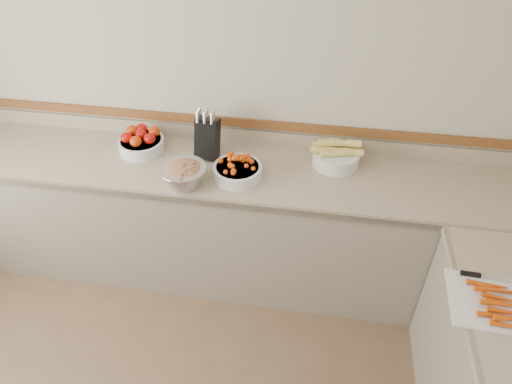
% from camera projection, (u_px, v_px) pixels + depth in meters
% --- Properties ---
extents(back_wall, '(4.00, 0.00, 4.00)m').
position_uv_depth(back_wall, '(217.00, 84.00, 2.83)').
color(back_wall, '#BBB19B').
rests_on(back_wall, ground_plane).
extents(counter_back, '(4.00, 0.65, 1.08)m').
position_uv_depth(counter_back, '(213.00, 220.00, 3.11)').
color(counter_back, tan).
rests_on(counter_back, ground_plane).
extents(knife_block, '(0.15, 0.18, 0.33)m').
position_uv_depth(knife_block, '(207.00, 137.00, 2.84)').
color(knife_block, black).
rests_on(knife_block, counter_back).
extents(tomato_bowl, '(0.30, 0.30, 0.15)m').
position_uv_depth(tomato_bowl, '(141.00, 142.00, 2.94)').
color(tomato_bowl, silver).
rests_on(tomato_bowl, counter_back).
extents(cherry_tomato_bowl, '(0.30, 0.30, 0.16)m').
position_uv_depth(cherry_tomato_bowl, '(238.00, 169.00, 2.71)').
color(cherry_tomato_bowl, silver).
rests_on(cherry_tomato_bowl, counter_back).
extents(corn_bowl, '(0.32, 0.29, 0.17)m').
position_uv_depth(corn_bowl, '(336.00, 155.00, 2.81)').
color(corn_bowl, silver).
rests_on(corn_bowl, counter_back).
extents(rhubarb_bowl, '(0.28, 0.28, 0.16)m').
position_uv_depth(rhubarb_bowl, '(184.00, 174.00, 2.63)').
color(rhubarb_bowl, '#B2B2BA').
rests_on(rhubarb_bowl, counter_back).
extents(cutting_board, '(0.43, 0.34, 0.06)m').
position_uv_depth(cutting_board, '(499.00, 303.00, 1.99)').
color(cutting_board, silver).
rests_on(cutting_board, counter_right).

